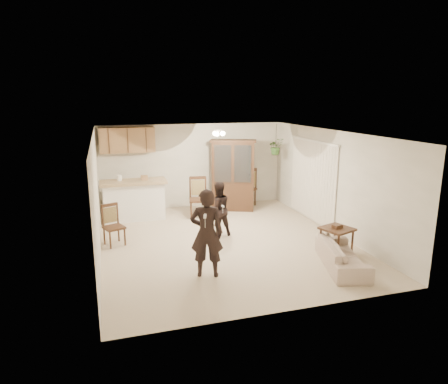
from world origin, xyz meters
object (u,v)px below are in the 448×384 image
object	(u,v)px
sofa	(342,249)
child	(218,208)
adult	(207,230)
chair_bar	(114,234)
side_table	(336,242)
chair_hutch_right	(245,195)
china_hutch	(233,176)
chair_hutch_left	(198,206)

from	to	relation	value
sofa	child	size ratio (longest dim) A/B	1.39
adult	chair_bar	xyz separation A→B (m)	(-1.60, 2.14, -0.64)
sofa	side_table	bearing A→B (deg)	-3.13
sofa	side_table	distance (m)	0.53
sofa	chair_hutch_right	size ratio (longest dim) A/B	1.60
sofa	adult	xyz separation A→B (m)	(-2.63, 0.39, 0.53)
sofa	china_hutch	world-z (taller)	china_hutch
adult	side_table	size ratio (longest dim) A/B	2.47
china_hutch	side_table	size ratio (longest dim) A/B	2.84
child	chair_hutch_left	world-z (taller)	child
chair_hutch_left	chair_hutch_right	distance (m)	1.84
side_table	chair_hutch_left	distance (m)	4.16
child	side_table	world-z (taller)	child
chair_hutch_right	adult	bearing A→B (deg)	32.17
adult	china_hutch	xyz separation A→B (m)	(1.87, 4.17, 0.12)
sofa	child	xyz separation A→B (m)	(-1.82, 2.48, 0.31)
sofa	china_hutch	bearing A→B (deg)	25.91
child	chair_hutch_right	size ratio (longest dim) A/B	1.15
chair_bar	chair_hutch_left	bearing A→B (deg)	12.92
child	chair_hutch_right	distance (m)	2.88
child	adult	bearing A→B (deg)	63.44
sofa	chair_hutch_left	world-z (taller)	chair_hutch_left
chair_hutch_right	side_table	bearing A→B (deg)	65.78
adult	chair_hutch_right	bearing A→B (deg)	-99.97
china_hutch	side_table	xyz separation A→B (m)	(0.95, -4.06, -0.70)
sofa	chair_hutch_right	distance (m)	4.88
china_hutch	child	bearing A→B (deg)	-95.28
side_table	sofa	bearing A→B (deg)	-109.47
adult	side_table	xyz separation A→B (m)	(2.81, 0.11, -0.57)
child	side_table	bearing A→B (deg)	130.02
chair_hutch_right	china_hutch	bearing A→B (deg)	2.19
adult	chair_bar	bearing A→B (deg)	-35.34
adult	child	size ratio (longest dim) A/B	1.33
adult	chair_hutch_left	world-z (taller)	adult
child	china_hutch	size ratio (longest dim) A/B	0.65
chair_hutch_left	side_table	bearing A→B (deg)	-48.41
chair_hutch_right	sofa	bearing A→B (deg)	63.12
adult	child	world-z (taller)	adult
sofa	chair_hutch_right	bearing A→B (deg)	19.47
china_hutch	chair_hutch_right	bearing A→B (deg)	53.78
child	chair_hutch_right	xyz separation A→B (m)	(1.56, 2.40, -0.34)
adult	chair_hutch_left	size ratio (longest dim) A/B	1.61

